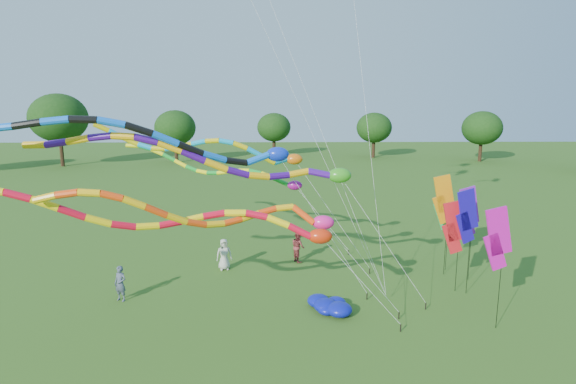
{
  "coord_description": "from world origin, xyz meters",
  "views": [
    {
      "loc": [
        -2.14,
        -15.58,
        8.77
      ],
      "look_at": [
        -1.76,
        4.51,
        4.8
      ],
      "focal_mm": 30.0,
      "sensor_mm": 36.0,
      "label": 1
    }
  ],
  "objects_px": {
    "tube_kite_red": "(204,222)",
    "person_b": "(120,284)",
    "tube_kite_orange": "(231,214)",
    "blue_nylon_heap": "(323,306)",
    "person_c": "(298,246)",
    "person_a": "(224,254)"
  },
  "relations": [
    {
      "from": "blue_nylon_heap",
      "to": "person_a",
      "type": "xyz_separation_m",
      "value": [
        -4.66,
        5.11,
        0.56
      ]
    },
    {
      "from": "blue_nylon_heap",
      "to": "person_c",
      "type": "xyz_separation_m",
      "value": [
        -0.79,
        6.3,
        0.58
      ]
    },
    {
      "from": "person_c",
      "to": "person_b",
      "type": "bearing_deg",
      "value": 97.37
    },
    {
      "from": "person_c",
      "to": "person_a",
      "type": "bearing_deg",
      "value": 82.27
    },
    {
      "from": "tube_kite_orange",
      "to": "blue_nylon_heap",
      "type": "xyz_separation_m",
      "value": [
        3.5,
        2.35,
        -4.52
      ]
    },
    {
      "from": "tube_kite_orange",
      "to": "blue_nylon_heap",
      "type": "relative_size",
      "value": 6.26
    },
    {
      "from": "tube_kite_orange",
      "to": "person_c",
      "type": "bearing_deg",
      "value": 58.74
    },
    {
      "from": "person_b",
      "to": "tube_kite_orange",
      "type": "bearing_deg",
      "value": -12.6
    },
    {
      "from": "tube_kite_red",
      "to": "person_c",
      "type": "height_order",
      "value": "tube_kite_red"
    },
    {
      "from": "person_b",
      "to": "tube_kite_red",
      "type": "bearing_deg",
      "value": -19.13
    },
    {
      "from": "tube_kite_red",
      "to": "blue_nylon_heap",
      "type": "xyz_separation_m",
      "value": [
        4.39,
        2.54,
        -4.3
      ]
    },
    {
      "from": "tube_kite_red",
      "to": "tube_kite_orange",
      "type": "bearing_deg",
      "value": 5.22
    },
    {
      "from": "blue_nylon_heap",
      "to": "person_a",
      "type": "bearing_deg",
      "value": 132.36
    },
    {
      "from": "tube_kite_orange",
      "to": "blue_nylon_heap",
      "type": "height_order",
      "value": "tube_kite_orange"
    },
    {
      "from": "tube_kite_red",
      "to": "tube_kite_orange",
      "type": "xyz_separation_m",
      "value": [
        0.89,
        0.18,
        0.22
      ]
    },
    {
      "from": "blue_nylon_heap",
      "to": "person_b",
      "type": "relative_size",
      "value": 1.23
    },
    {
      "from": "blue_nylon_heap",
      "to": "person_c",
      "type": "bearing_deg",
      "value": 97.18
    },
    {
      "from": "tube_kite_red",
      "to": "person_b",
      "type": "relative_size",
      "value": 8.69
    },
    {
      "from": "tube_kite_red",
      "to": "person_a",
      "type": "bearing_deg",
      "value": 85.61
    },
    {
      "from": "blue_nylon_heap",
      "to": "tube_kite_red",
      "type": "bearing_deg",
      "value": -149.99
    },
    {
      "from": "person_c",
      "to": "tube_kite_red",
      "type": "bearing_deg",
      "value": 133.07
    },
    {
      "from": "tube_kite_red",
      "to": "person_a",
      "type": "relative_size",
      "value": 8.41
    }
  ]
}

